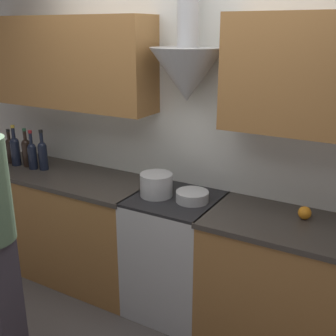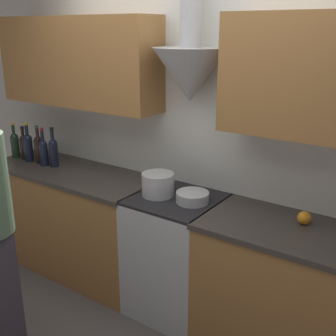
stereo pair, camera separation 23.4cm
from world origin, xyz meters
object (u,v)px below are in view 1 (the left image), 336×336
wine_bottle_1 (10,149)px  orange_fruit (305,213)px  stove_range (175,254)px  wine_bottle_4 (32,154)px  wine_bottle_5 (43,154)px  wine_bottle_0 (0,147)px  wine_bottle_2 (15,149)px  stock_pot (156,185)px  mixing_bowl (192,196)px  wine_bottle_3 (26,151)px

wine_bottle_1 → orange_fruit: bearing=2.4°
stove_range → wine_bottle_4: 1.48m
stove_range → wine_bottle_5: 1.40m
wine_bottle_0 → wine_bottle_2: (0.20, -0.01, 0.01)m
wine_bottle_2 → stock_pot: (1.43, 0.00, -0.06)m
wine_bottle_0 → mixing_bowl: (1.90, 0.03, -0.09)m
wine_bottle_3 → wine_bottle_4: 0.10m
wine_bottle_1 → wine_bottle_5: bearing=0.2°
stove_range → stock_pot: 0.55m
stock_pot → mixing_bowl: 0.28m
wine_bottle_3 → stock_pot: wine_bottle_3 is taller
wine_bottle_1 → wine_bottle_5: (0.40, 0.00, 0.01)m
stock_pot → wine_bottle_5: bearing=178.8°
wine_bottle_2 → wine_bottle_3: (0.11, 0.03, -0.01)m
wine_bottle_1 → wine_bottle_4: wine_bottle_4 is taller
mixing_bowl → wine_bottle_4: bearing=-178.6°
wine_bottle_1 → mixing_bowl: 1.80m
wine_bottle_4 → wine_bottle_5: (0.09, 0.03, 0.01)m
wine_bottle_4 → wine_bottle_3: bearing=164.4°
stock_pot → wine_bottle_0: bearing=180.0°
wine_bottle_2 → wine_bottle_5: 0.30m
orange_fruit → wine_bottle_5: bearing=-177.2°
wine_bottle_0 → stock_pot: size_ratio=1.42×
wine_bottle_0 → wine_bottle_2: wine_bottle_2 is taller
wine_bottle_3 → wine_bottle_0: bearing=-176.1°
orange_fruit → wine_bottle_2: bearing=-176.8°
wine_bottle_3 → wine_bottle_5: (0.19, 0.00, 0.00)m
stove_range → mixing_bowl: 0.51m
wine_bottle_2 → wine_bottle_3: wine_bottle_2 is taller
wine_bottle_5 → mixing_bowl: wine_bottle_5 is taller
wine_bottle_5 → orange_fruit: 2.14m
mixing_bowl → wine_bottle_5: bearing=-179.7°
wine_bottle_2 → wine_bottle_4: 0.21m
stock_pot → stove_range: bearing=13.8°
wine_bottle_5 → stock_pot: wine_bottle_5 is taller
wine_bottle_2 → mixing_bowl: (1.70, 0.04, -0.10)m
wine_bottle_1 → stock_pot: (1.53, -0.02, -0.04)m
stock_pot → wine_bottle_2: bearing=-179.8°
wine_bottle_5 → stock_pot: size_ratio=1.48×
wine_bottle_3 → wine_bottle_4: (0.10, -0.03, -0.01)m
wine_bottle_5 → mixing_bowl: (1.40, 0.01, -0.10)m
stove_range → wine_bottle_5: bearing=-179.6°
wine_bottle_1 → mixing_bowl: size_ratio=1.33×
wine_bottle_2 → stock_pot: 1.43m
wine_bottle_3 → wine_bottle_5: wine_bottle_5 is taller
wine_bottle_4 → orange_fruit: (2.23, 0.13, -0.09)m
wine_bottle_3 → stock_pot: size_ratio=1.44×
stove_range → wine_bottle_4: wine_bottle_4 is taller
wine_bottle_1 → stove_range: bearing=0.3°
wine_bottle_2 → stove_range: bearing=1.4°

